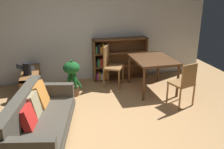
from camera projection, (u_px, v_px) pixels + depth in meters
ground_plane at (98, 135)px, 4.04m from camera, size 8.16×8.16×0.00m
back_wall_panel at (76, 27)px, 6.05m from camera, size 6.80×0.10×2.70m
fabric_couch at (37, 118)px, 3.86m from camera, size 1.17×2.03×0.75m
media_console at (31, 83)px, 5.52m from camera, size 0.37×1.17×0.53m
open_laptop at (26, 68)px, 5.60m from camera, size 0.41×0.33×0.09m
desk_speaker at (27, 69)px, 5.20m from camera, size 0.17×0.17×0.26m
potted_floor_plant at (72, 76)px, 5.39m from camera, size 0.39×0.42×0.81m
dining_table at (153, 62)px, 5.61m from camera, size 0.88×1.12×0.76m
dining_chair_near at (110, 64)px, 5.89m from camera, size 0.57×0.59×0.99m
dining_chair_far at (184, 82)px, 4.88m from camera, size 0.51×0.49×0.91m
bookshelf at (116, 59)px, 6.40m from camera, size 1.40×0.28×1.07m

